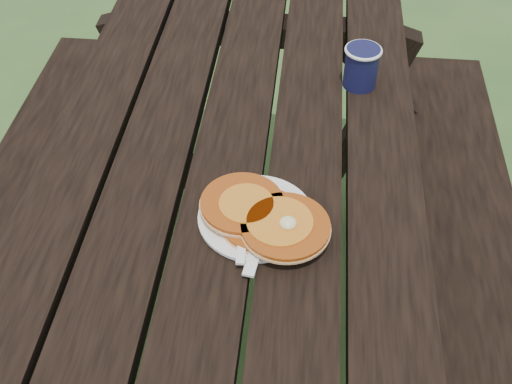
# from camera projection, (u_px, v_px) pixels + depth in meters

# --- Properties ---
(ground) EXTENTS (60.00, 60.00, 0.00)m
(ground) POSITION_uv_depth(u_px,v_px,m) (235.00, 369.00, 1.76)
(ground) COLOR #2F5122
(ground) RESTS_ON ground
(picnic_table) EXTENTS (1.36, 1.80, 0.75)m
(picnic_table) POSITION_uv_depth(u_px,v_px,m) (231.00, 289.00, 1.50)
(picnic_table) COLOR black
(picnic_table) RESTS_ON ground
(plate) EXTENTS (0.25, 0.25, 0.01)m
(plate) POSITION_uv_depth(u_px,v_px,m) (256.00, 218.00, 1.14)
(plate) COLOR white
(plate) RESTS_ON picnic_table
(pancake_stack) EXTENTS (0.23, 0.20, 0.04)m
(pancake_stack) POSITION_uv_depth(u_px,v_px,m) (265.00, 217.00, 1.11)
(pancake_stack) COLOR #B04D13
(pancake_stack) RESTS_ON plate
(knife) EXTENTS (0.05, 0.18, 0.00)m
(knife) POSITION_uv_depth(u_px,v_px,m) (261.00, 235.00, 1.10)
(knife) COLOR white
(knife) RESTS_ON plate
(fork) EXTENTS (0.04, 0.16, 0.01)m
(fork) POSITION_uv_depth(u_px,v_px,m) (242.00, 239.00, 1.09)
(fork) COLOR white
(fork) RESTS_ON plate
(coffee_cup) EXTENTS (0.08, 0.08, 0.09)m
(coffee_cup) POSITION_uv_depth(u_px,v_px,m) (362.00, 64.00, 1.39)
(coffee_cup) COLOR #121339
(coffee_cup) RESTS_ON picnic_table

